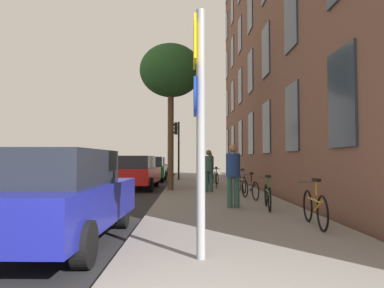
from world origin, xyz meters
name	(u,v)px	position (x,y,z in m)	size (l,w,h in m)	color
ground_plane	(138,189)	(-2.40, 15.00, 0.00)	(41.80, 41.80, 0.00)	#332D28
road_asphalt	(94,189)	(-4.50, 15.00, 0.01)	(7.00, 38.00, 0.01)	#232326
sidewalk	(209,188)	(1.10, 15.00, 0.06)	(4.20, 38.00, 0.12)	gray
sign_post	(199,114)	(0.17, 2.78, 2.09)	(0.16, 0.60, 3.42)	gray
traffic_light	(177,140)	(-0.63, 20.78, 2.74)	(0.43, 0.24, 3.84)	black
tree_near	(171,72)	(-0.71, 13.28, 5.37)	(2.76, 2.76, 6.48)	brown
bicycle_0	(314,207)	(2.57, 4.99, 0.50)	(0.42, 1.71, 0.97)	black
bicycle_1	(268,196)	(2.19, 7.39, 0.48)	(0.42, 1.67, 0.92)	black
bicycle_2	(250,189)	(2.15, 9.79, 0.47)	(0.46, 1.61, 0.91)	black
bicycle_3	(242,183)	(2.26, 12.19, 0.50)	(0.42, 1.76, 0.96)	black
bicycle_4	(216,179)	(1.41, 14.59, 0.50)	(0.42, 1.64, 0.98)	black
bicycle_5	(216,177)	(1.61, 16.99, 0.48)	(0.42, 1.62, 0.94)	black
pedestrian_0	(233,171)	(1.29, 7.67, 1.13)	(0.53, 0.53, 1.76)	#33594C
pedestrian_1	(209,168)	(0.92, 12.39, 1.11)	(0.46, 0.46, 1.74)	#33594C
pedestrian_2	(210,166)	(1.29, 17.02, 1.09)	(0.44, 0.44, 1.71)	navy
car_0	(61,196)	(-2.14, 4.03, 0.84)	(1.85, 4.28, 1.62)	navy
car_1	(136,172)	(-2.46, 15.00, 0.84)	(2.02, 4.54, 1.62)	red
car_2	(152,169)	(-2.33, 21.18, 0.84)	(1.86, 4.27, 1.62)	#19662D
car_3	(156,167)	(-2.62, 27.72, 0.84)	(1.85, 4.03, 1.62)	black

